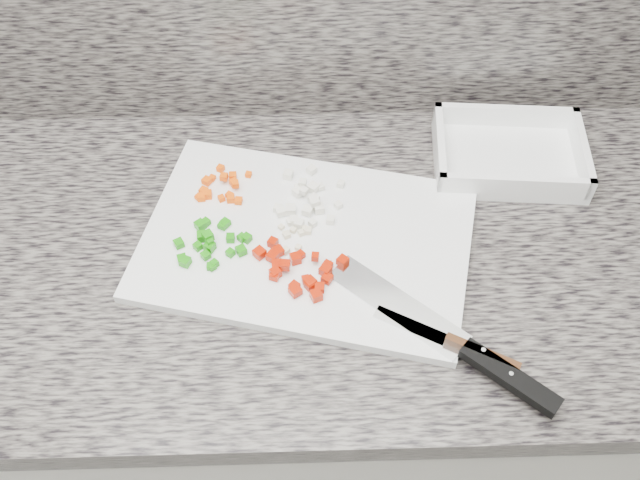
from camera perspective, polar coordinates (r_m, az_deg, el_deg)
The scene contains 11 objects.
cabinet at distance 1.48m, azimuth -5.27°, elevation -11.66°, with size 3.92×0.62×0.86m, color silver.
countertop at distance 1.09m, azimuth -6.98°, elevation -1.16°, with size 3.96×0.64×0.04m, color #67625B.
cutting_board at distance 1.07m, azimuth -1.10°, elevation -0.10°, with size 0.48×0.32×0.02m, color white.
carrot_pile at distance 1.13m, azimuth -8.02°, elevation 4.17°, with size 0.09×0.08×0.02m.
onion_pile at distance 1.10m, azimuth -1.22°, elevation 3.19°, with size 0.11×0.13×0.02m.
green_pepper_pile at distance 1.06m, azimuth -8.73°, elevation -0.25°, with size 0.12×0.10×0.02m.
red_pepper_pile at distance 1.02m, azimuth -1.76°, elevation -2.34°, with size 0.14×0.11×0.02m.
garlic_pile at distance 1.06m, azimuth -2.02°, elevation 0.49°, with size 0.05×0.07×0.01m.
chef_knife at distance 0.97m, azimuth 11.84°, elevation -8.71°, with size 0.29×0.26×0.02m.
paring_knife at distance 0.97m, azimuth 11.40°, elevation -8.33°, with size 0.19×0.11×0.02m.
tray at distance 1.21m, azimuth 14.84°, elevation 6.54°, with size 0.25×0.19×0.05m.
Camera 1 is at (0.11, 0.79, 1.75)m, focal length 40.00 mm.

